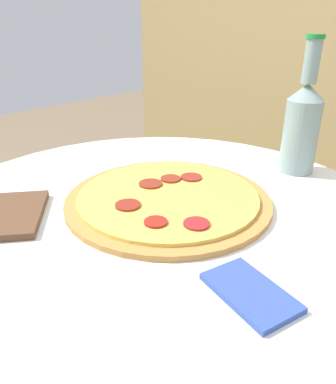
{
  "coord_description": "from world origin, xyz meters",
  "views": [
    {
      "loc": [
        0.4,
        -0.4,
        1.06
      ],
      "look_at": [
        -0.0,
        0.03,
        0.78
      ],
      "focal_mm": 35.0,
      "sensor_mm": 36.0,
      "label": 1
    }
  ],
  "objects": [
    {
      "name": "napkin",
      "position": [
        0.23,
        -0.08,
        0.77
      ],
      "size": [
        0.12,
        0.09,
        0.01
      ],
      "color": "#334C99",
      "rests_on": "table"
    },
    {
      "name": "table",
      "position": [
        0.0,
        0.0,
        0.57
      ],
      "size": [
        0.82,
        0.82,
        0.76
      ],
      "color": "silver",
      "rests_on": "ground_plane"
    },
    {
      "name": "beer_bottle",
      "position": [
        0.1,
        0.32,
        0.86
      ],
      "size": [
        0.07,
        0.07,
        0.27
      ],
      "color": "gray",
      "rests_on": "table"
    },
    {
      "name": "pizza",
      "position": [
        -0.0,
        0.03,
        0.77
      ],
      "size": [
        0.36,
        0.36,
        0.02
      ],
      "color": "#B77F3D",
      "rests_on": "table"
    }
  ]
}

